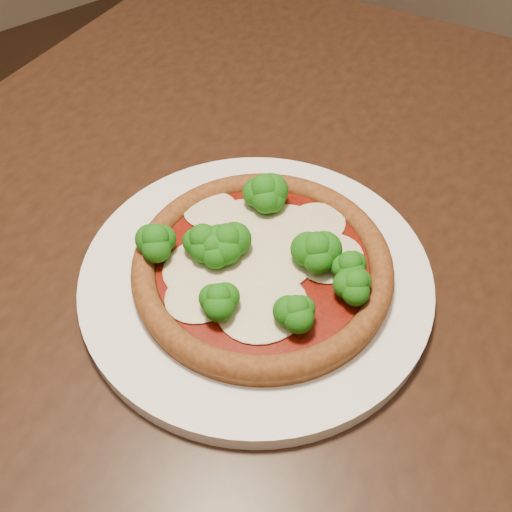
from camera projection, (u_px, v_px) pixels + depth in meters
dining_table at (197, 330)px, 0.64m from camera, size 1.52×1.29×0.75m
plate at (256, 276)px, 0.56m from camera, size 0.34×0.34×0.02m
pizza at (260, 258)px, 0.54m from camera, size 0.25×0.25×0.06m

